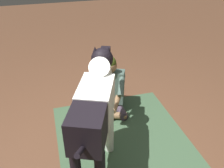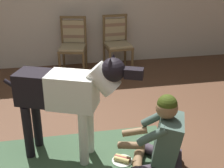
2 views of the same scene
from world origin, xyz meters
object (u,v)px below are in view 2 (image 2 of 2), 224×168
Objects in this scene: dining_chair_right_of_pair at (117,40)px; person_sitting_on_floor at (162,139)px; dining_chair_left_of_pair at (73,42)px; hot_dog_on_plate at (122,159)px; large_dog at (67,93)px.

person_sitting_on_floor is (-0.15, -2.91, -0.21)m from dining_chair_right_of_pair.
hot_dog_on_plate is at bearing -84.32° from dining_chair_left_of_pair.
person_sitting_on_floor reaches higher than hot_dog_on_plate.
large_dog is 0.91m from hot_dog_on_plate.
hot_dog_on_plate is (-0.52, -2.76, -0.52)m from dining_chair_right_of_pair.
hot_dog_on_plate is (-0.36, 0.15, -0.30)m from person_sitting_on_floor.
dining_chair_right_of_pair is at bearing 67.81° from large_dog.
dining_chair_right_of_pair is at bearing 86.99° from person_sitting_on_floor.
dining_chair_right_of_pair is 0.73× the size of large_dog.
person_sitting_on_floor is 0.60× the size of large_dog.
hot_dog_on_plate is at bearing -100.62° from dining_chair_right_of_pair.
dining_chair_left_of_pair is at bearing 84.49° from large_dog.
dining_chair_right_of_pair is at bearing 0.13° from dining_chair_left_of_pair.
dining_chair_right_of_pair is 1.21× the size of person_sitting_on_floor.
large_dog reaches higher than dining_chair_left_of_pair.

